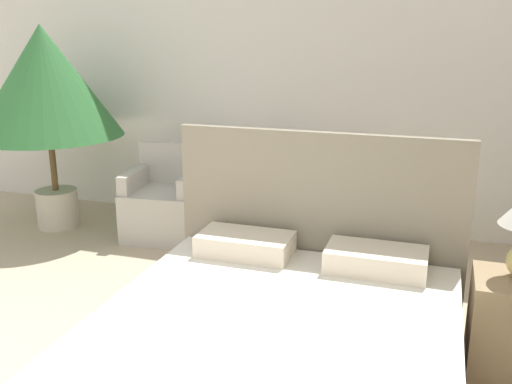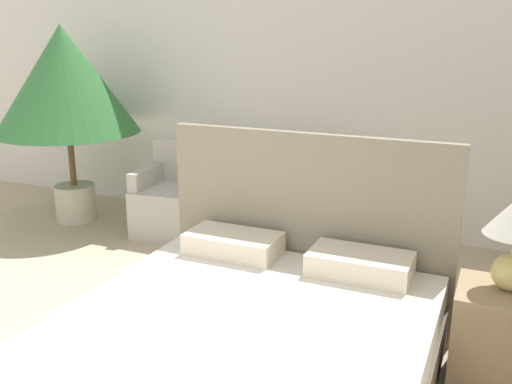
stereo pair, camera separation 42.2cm
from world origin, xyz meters
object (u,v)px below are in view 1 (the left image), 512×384
bed (278,346)px  potted_palm (45,85)px  armchair_near_window_left (165,207)px  armchair_near_window_right (261,217)px

bed → potted_palm: 3.61m
armchair_near_window_left → potted_palm: potted_palm is taller
bed → potted_palm: potted_palm is taller
bed → armchair_near_window_right: bearing=110.1°
armchair_near_window_right → bed: bearing=-63.9°
armchair_near_window_left → bed: bearing=-55.8°
armchair_near_window_left → potted_palm: (-1.15, -0.07, 1.11)m
armchair_near_window_left → potted_palm: size_ratio=0.44×
armchair_near_window_left → armchair_near_window_right: (0.95, -0.00, 0.00)m
armchair_near_window_left → potted_palm: bearing=177.4°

